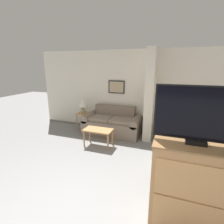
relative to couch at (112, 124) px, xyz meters
The scene contains 10 objects.
wall_back 1.25m from the couch, 37.66° to the left, with size 6.85×0.16×2.60m.
wall_partition_pillar 1.50m from the couch, ahead, with size 0.24×0.71×2.60m.
couch is the anchor object (origin of this frame).
coffee_table 0.93m from the couch, 94.29° to the right, with size 0.77×0.42×0.46m.
side_table 1.04m from the couch, behind, with size 0.38×0.38×0.59m.
table_lamp 1.17m from the couch, behind, with size 0.28×0.28×0.47m.
tv_dresser 3.47m from the couch, 53.00° to the right, with size 0.99×0.54×1.20m.
tv 3.67m from the couch, 52.99° to the right, with size 1.03×0.16×0.71m.
bed 2.50m from the couch, 14.52° to the right, with size 1.73×2.04×0.51m.
backpack 2.69m from the couch, 14.02° to the right, with size 0.34×0.19×0.37m.
Camera 1 is at (1.15, -1.38, 2.13)m, focal length 28.00 mm.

